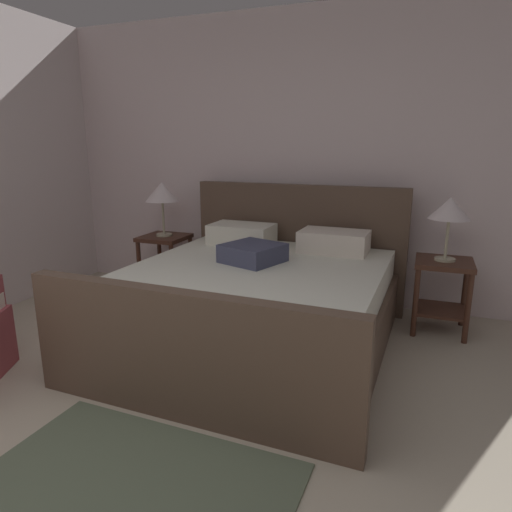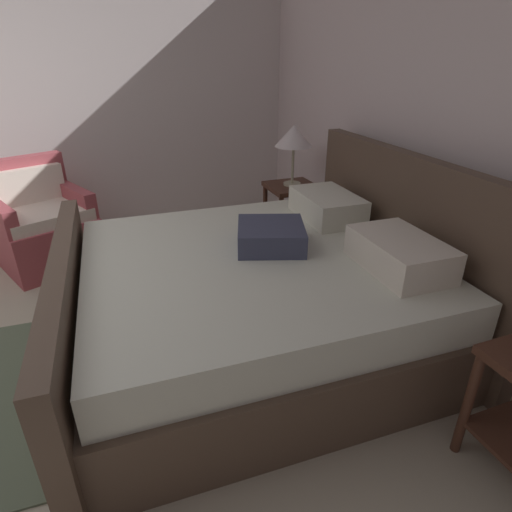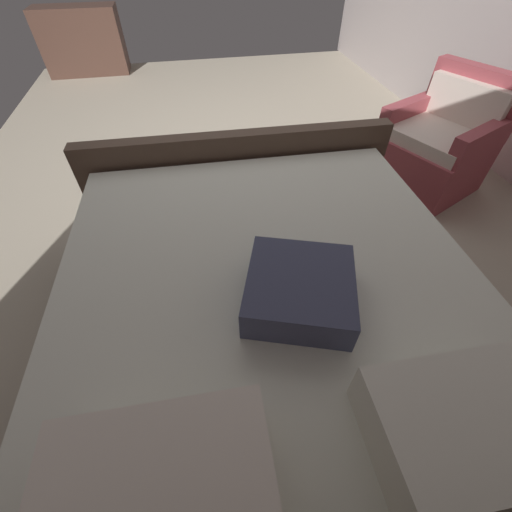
{
  "view_description": "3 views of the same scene",
  "coord_description": "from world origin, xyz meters",
  "px_view_note": "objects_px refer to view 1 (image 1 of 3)",
  "views": [
    {
      "loc": [
        1.21,
        -0.96,
        1.51
      ],
      "look_at": [
        0.1,
        1.99,
        0.72
      ],
      "focal_mm": 31.67,
      "sensor_mm": 36.0,
      "label": 1
    },
    {
      "loc": [
        2.18,
        1.28,
        1.69
      ],
      "look_at": [
        0.32,
        1.98,
        0.73
      ],
      "focal_mm": 29.35,
      "sensor_mm": 36.0,
      "label": 2
    },
    {
      "loc": [
        0.32,
        2.94,
        1.69
      ],
      "look_at": [
        0.12,
        1.93,
        0.63
      ],
      "focal_mm": 23.22,
      "sensor_mm": 36.0,
      "label": 3
    }
  ],
  "objects_px": {
    "bed": "(258,301)",
    "table_lamp_left": "(162,193)",
    "nightstand_right": "(442,284)",
    "table_lamp_right": "(450,210)",
    "nightstand_left": "(165,254)"
  },
  "relations": [
    {
      "from": "nightstand_right",
      "to": "nightstand_left",
      "type": "height_order",
      "value": "same"
    },
    {
      "from": "nightstand_right",
      "to": "table_lamp_left",
      "type": "bearing_deg",
      "value": 178.29
    },
    {
      "from": "table_lamp_left",
      "to": "nightstand_left",
      "type": "bearing_deg",
      "value": -63.43
    },
    {
      "from": "nightstand_right",
      "to": "table_lamp_right",
      "type": "distance_m",
      "value": 0.6
    },
    {
      "from": "nightstand_right",
      "to": "table_lamp_right",
      "type": "relative_size",
      "value": 1.19
    },
    {
      "from": "bed",
      "to": "table_lamp_right",
      "type": "xyz_separation_m",
      "value": [
        1.32,
        0.75,
        0.66
      ]
    },
    {
      "from": "bed",
      "to": "table_lamp_left",
      "type": "xyz_separation_m",
      "value": [
        -1.32,
        0.83,
        0.69
      ]
    },
    {
      "from": "nightstand_right",
      "to": "nightstand_left",
      "type": "bearing_deg",
      "value": 178.29
    },
    {
      "from": "nightstand_left",
      "to": "nightstand_right",
      "type": "bearing_deg",
      "value": -1.71
    },
    {
      "from": "bed",
      "to": "nightstand_right",
      "type": "relative_size",
      "value": 3.73
    },
    {
      "from": "table_lamp_right",
      "to": "bed",
      "type": "bearing_deg",
      "value": -150.41
    },
    {
      "from": "table_lamp_right",
      "to": "table_lamp_left",
      "type": "distance_m",
      "value": 2.64
    },
    {
      "from": "bed",
      "to": "table_lamp_left",
      "type": "relative_size",
      "value": 4.16
    },
    {
      "from": "table_lamp_right",
      "to": "table_lamp_left",
      "type": "height_order",
      "value": "table_lamp_left"
    },
    {
      "from": "bed",
      "to": "nightstand_left",
      "type": "distance_m",
      "value": 1.56
    }
  ]
}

